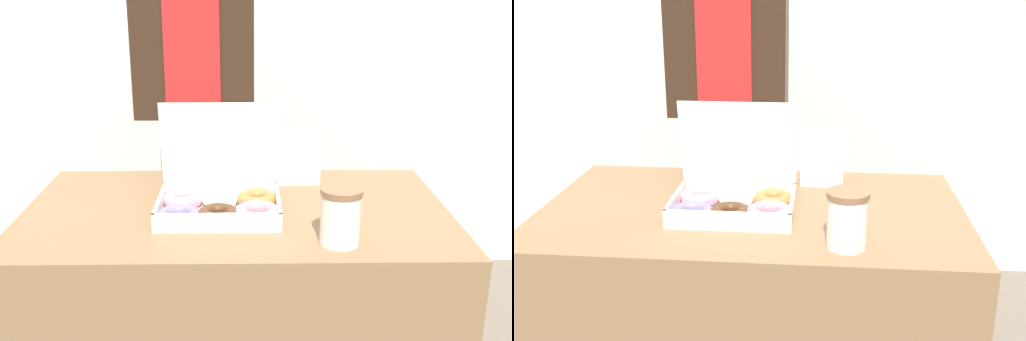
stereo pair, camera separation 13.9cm
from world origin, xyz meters
TOP-DOWN VIEW (x-y plane):
  - table at (0.00, 0.00)m, footprint 1.04×0.60m
  - donut_box at (-0.04, -0.03)m, footprint 0.31×0.23m
  - coffee_cup at (0.22, -0.21)m, footprint 0.09×0.09m
  - napkin_holder at (0.17, 0.19)m, footprint 0.11×0.05m
  - person_customer at (-0.14, 0.54)m, footprint 0.38×0.21m

SIDE VIEW (x-z plane):
  - table at x=0.00m, z-range 0.00..0.72m
  - donut_box at x=-0.04m, z-range 0.62..0.88m
  - coffee_cup at x=0.22m, z-range 0.72..0.84m
  - napkin_holder at x=0.17m, z-range 0.72..0.86m
  - person_customer at x=-0.14m, z-range 0.08..1.65m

